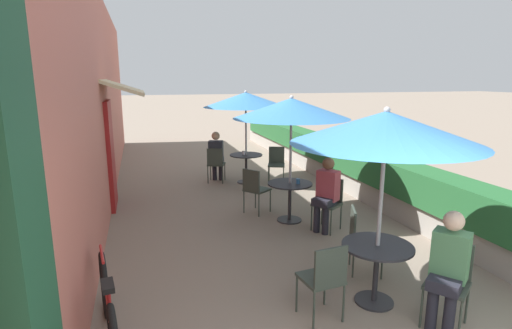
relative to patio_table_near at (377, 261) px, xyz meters
name	(u,v)px	position (x,y,z in m)	size (l,w,h in m)	color
cafe_facade_wall	(101,100)	(-3.20, 5.14, 1.58)	(0.98, 14.95, 4.20)	#C66B5B
planter_hedge	(333,159)	(2.09, 5.18, 0.02)	(0.60, 13.95, 1.01)	gray
patio_table_near	(377,261)	(0.00, 0.00, 0.00)	(0.79, 0.79, 0.70)	#28282D
patio_umbrella_near	(386,128)	(0.00, 0.00, 1.50)	(2.01, 2.01, 2.24)	#B7B7BC
cafe_chair_near_left	(449,277)	(0.50, -0.54, 0.00)	(0.56, 0.56, 0.87)	#384238
seated_patron_near_left	(448,266)	(0.41, -0.61, 0.17)	(0.51, 0.50, 1.25)	#23232D
cafe_chair_near_right	(361,235)	(0.22, 0.71, 0.00)	(0.53, 0.53, 0.87)	#384238
cafe_chair_near_back	(325,276)	(-0.72, -0.16, 0.00)	(0.44, 0.44, 0.87)	#384238
patio_table_mid	(290,193)	(0.03, 2.78, 0.00)	(0.79, 0.79, 0.70)	#28282D
patio_umbrella_mid	(291,108)	(0.03, 2.78, 1.50)	(2.01, 2.01, 2.24)	#B7B7BC
cafe_chair_mid_left	(255,187)	(-0.47, 3.33, 0.00)	(0.56, 0.56, 0.87)	#384238
cafe_chair_mid_right	(329,200)	(0.52, 2.23, 0.00)	(0.56, 0.56, 0.87)	#384238
seated_patron_mid_right	(326,191)	(0.43, 2.16, 0.17)	(0.51, 0.49, 1.25)	#23232D
coffee_cup_mid	(298,181)	(0.14, 2.70, 0.23)	(0.07, 0.07, 0.09)	teal
patio_table_far	(246,162)	(-0.03, 5.59, 0.00)	(0.79, 0.79, 0.70)	#28282D
patio_umbrella_far	(246,100)	(-0.03, 5.59, 1.50)	(2.01, 2.01, 2.24)	#B7B7BC
cafe_chair_far_left	(276,162)	(0.68, 5.40, 0.00)	(0.51, 0.51, 0.87)	#384238
cafe_chair_far_right	(216,162)	(-0.75, 5.78, 0.00)	(0.51, 0.51, 0.87)	#384238
seated_patron_far_right	(216,154)	(-0.71, 5.88, 0.17)	(0.44, 0.49, 1.25)	#23232D
coffee_cup_far	(244,153)	(-0.10, 5.59, 0.23)	(0.07, 0.07, 0.09)	white
bicycle_leaning	(109,311)	(-2.86, 0.03, -0.14)	(0.32, 1.82, 0.81)	black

